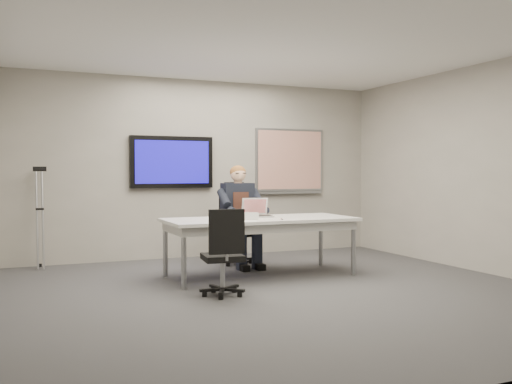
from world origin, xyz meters
name	(u,v)px	position (x,y,z in m)	size (l,w,h in m)	color
floor	(285,293)	(0.00, 0.00, 0.00)	(6.00, 6.00, 0.02)	#3D3D40
ceiling	(285,40)	(0.00, 0.00, 2.80)	(6.00, 6.00, 0.02)	white
wall_back	(202,169)	(0.00, 3.00, 1.40)	(6.00, 0.02, 2.80)	#ACA69B
wall_front	(497,163)	(0.00, -3.00, 1.40)	(6.00, 0.02, 2.80)	#ACA69B
wall_right	(490,168)	(3.00, 0.00, 1.40)	(0.02, 6.00, 2.80)	#ACA69B
conference_table	(260,225)	(0.15, 1.03, 0.67)	(2.45, 1.02, 0.75)	white
tv_display	(172,162)	(-0.50, 2.95, 1.50)	(1.30, 0.09, 0.80)	black
whiteboard	(290,161)	(1.55, 2.97, 1.53)	(1.25, 0.08, 1.10)	gray
office_chair_far	(236,242)	(0.22, 2.08, 0.32)	(0.52, 0.52, 1.02)	black
office_chair_near	(223,269)	(-0.70, 0.09, 0.30)	(0.51, 0.51, 0.95)	black
seated_person	(242,226)	(0.22, 1.82, 0.58)	(0.45, 0.77, 1.44)	#1C202E
crutch	(40,216)	(-2.43, 2.79, 0.73)	(0.20, 0.35, 1.45)	#97999E
laptop	(257,212)	(0.21, 1.25, 0.81)	(0.38, 0.38, 0.25)	#ABABAD
name_tent	(248,216)	(-0.09, 0.84, 0.80)	(0.24, 0.07, 0.09)	silver
pen	(282,219)	(0.30, 0.71, 0.76)	(0.01, 0.01, 0.13)	black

